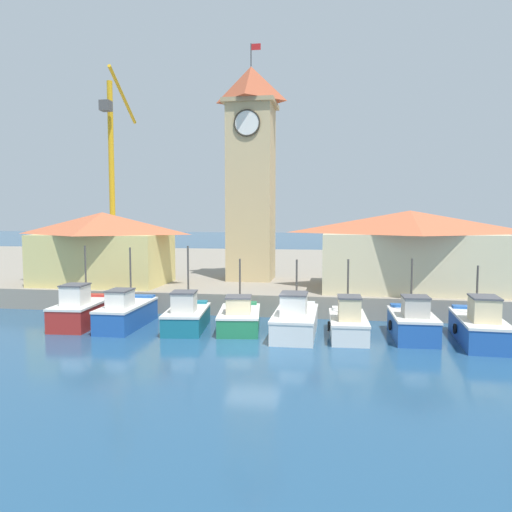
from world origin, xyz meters
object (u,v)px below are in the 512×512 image
object	(u,v)px
fishing_boat_left_outer	(126,313)
fishing_boat_left_inner	(187,316)
clock_tower	(251,169)
warehouse_right	(409,249)
port_crane_far	(113,189)
fishing_boat_right_outer	(479,326)
fishing_boat_mid_left	(239,317)
fishing_boat_right_inner	(412,323)
fishing_boat_center	(295,320)
fishing_boat_far_left	(82,311)
fishing_boat_mid_right	(348,323)
warehouse_left	(103,247)

from	to	relation	value
fishing_boat_left_outer	fishing_boat_left_inner	xyz separation A→B (m)	(3.43, -0.08, -0.05)
clock_tower	warehouse_right	size ratio (longest dim) A/B	1.51
warehouse_right	port_crane_far	distance (m)	31.63
fishing_boat_right_outer	warehouse_right	world-z (taller)	warehouse_right
fishing_boat_right_outer	port_crane_far	bearing A→B (deg)	141.42
fishing_boat_mid_left	fishing_boat_left_outer	bearing A→B (deg)	-177.19
fishing_boat_mid_left	fishing_boat_right_inner	distance (m)	8.83
fishing_boat_center	port_crane_far	distance (m)	32.18
warehouse_right	clock_tower	bearing A→B (deg)	163.43
fishing_boat_mid_left	warehouse_right	world-z (taller)	warehouse_right
fishing_boat_right_outer	clock_tower	distance (m)	19.44
warehouse_right	fishing_boat_right_outer	bearing A→B (deg)	-75.40
fishing_boat_center	fishing_boat_far_left	bearing A→B (deg)	178.84
fishing_boat_mid_right	fishing_boat_left_inner	bearing A→B (deg)	177.89
fishing_boat_mid_right	port_crane_far	size ratio (longest dim) A/B	0.23
fishing_boat_left_inner	fishing_boat_center	world-z (taller)	fishing_boat_left_inner
port_crane_far	fishing_boat_mid_left	bearing A→B (deg)	-52.15
fishing_boat_left_outer	fishing_boat_far_left	bearing A→B (deg)	-177.47
fishing_boat_right_inner	fishing_boat_left_inner	bearing A→B (deg)	179.83
fishing_boat_left_outer	warehouse_right	bearing A→B (deg)	26.11
fishing_boat_left_outer	fishing_boat_mid_left	world-z (taller)	fishing_boat_left_outer
fishing_boat_left_outer	warehouse_right	distance (m)	17.97
fishing_boat_far_left	fishing_boat_left_inner	distance (m)	5.99
fishing_boat_mid_left	warehouse_right	size ratio (longest dim) A/B	0.40
fishing_boat_right_outer	warehouse_left	world-z (taller)	warehouse_left
warehouse_left	port_crane_far	xyz separation A→B (m)	(-6.69, 16.05, 4.85)
fishing_boat_mid_left	port_crane_far	xyz separation A→B (m)	(-17.64, 22.70, 8.05)
warehouse_right	fishing_boat_left_inner	bearing A→B (deg)	-147.73
fishing_boat_left_outer	fishing_boat_left_inner	bearing A→B (deg)	-1.35
fishing_boat_mid_left	fishing_boat_right_outer	distance (m)	11.86
fishing_boat_right_inner	fishing_boat_right_outer	xyz separation A→B (m)	(3.02, -0.40, 0.02)
fishing_boat_right_inner	port_crane_far	world-z (taller)	port_crane_far
warehouse_right	warehouse_left	bearing A→B (deg)	-177.66
fishing_boat_left_outer	fishing_boat_left_inner	size ratio (longest dim) A/B	1.13
fishing_boat_right_inner	warehouse_right	world-z (taller)	warehouse_right
fishing_boat_center	fishing_boat_right_inner	bearing A→B (deg)	2.34
fishing_boat_far_left	fishing_boat_right_inner	size ratio (longest dim) A/B	1.10
fishing_boat_far_left	warehouse_right	xyz separation A→B (m)	(18.46, 7.90, 3.07)
fishing_boat_far_left	fishing_boat_left_outer	size ratio (longest dim) A/B	0.93
fishing_boat_right_inner	fishing_boat_left_outer	bearing A→B (deg)	179.56
fishing_boat_right_outer	clock_tower	world-z (taller)	clock_tower
fishing_boat_right_outer	clock_tower	bearing A→B (deg)	138.51
fishing_boat_mid_left	fishing_boat_center	distance (m)	3.10
fishing_boat_left_inner	fishing_boat_center	xyz separation A→B (m)	(5.82, -0.27, 0.04)
fishing_boat_right_outer	clock_tower	size ratio (longest dim) A/B	0.31
fishing_boat_center	port_crane_far	size ratio (longest dim) A/B	0.26
warehouse_right	port_crane_far	world-z (taller)	port_crane_far
fishing_boat_far_left	fishing_boat_mid_right	bearing A→B (deg)	-1.11
fishing_boat_right_outer	fishing_boat_far_left	bearing A→B (deg)	178.90
fishing_boat_left_outer	warehouse_left	distance (m)	8.95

